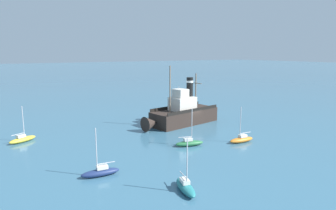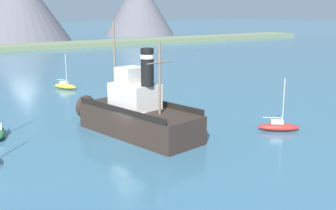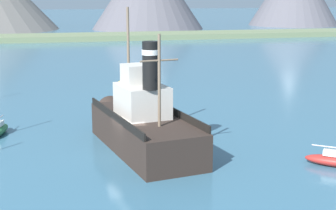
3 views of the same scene
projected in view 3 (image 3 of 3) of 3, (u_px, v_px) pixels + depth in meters
The scene contains 5 objects.
ground_plane at pixel (126, 156), 35.21m from camera, with size 600.00×600.00×0.00m, color #38667F.
shoreline_strip at pixel (72, 37), 119.39m from camera, with size 240.00×12.00×1.20m, color #6B7A56.
old_tugboat at pixel (142, 123), 36.60m from camera, with size 6.55×14.78×9.90m.
sailboat_red at pixel (335, 160), 32.99m from camera, with size 3.68×3.19×4.90m.
sailboat_yellow at pixel (128, 83), 60.47m from camera, with size 2.73×3.88×4.90m.
Camera 3 is at (-4.55, -33.45, 11.00)m, focal length 55.00 mm.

